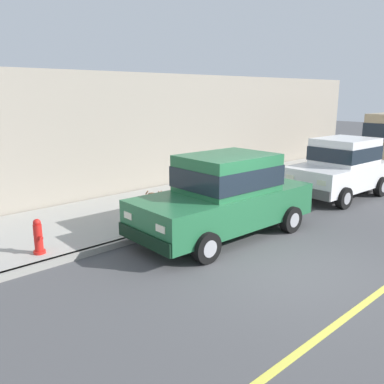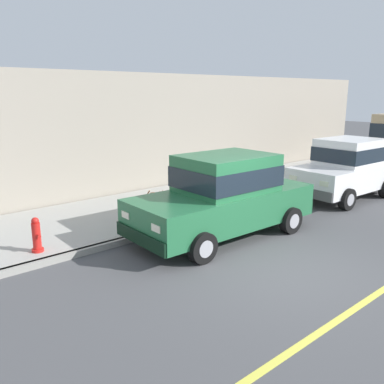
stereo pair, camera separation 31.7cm
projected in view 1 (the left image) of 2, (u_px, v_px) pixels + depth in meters
The scene contains 9 objects.
ground_plane at pixel (289, 268), 7.83m from camera, with size 80.00×80.00×0.00m, color #4C4C4F.
curb at pixel (181, 226), 10.10m from camera, with size 0.16×64.00×0.14m, color gray.
sidewalk at pixel (139, 211), 11.39m from camera, with size 3.60×64.00×0.14m, color #A8A59E.
lane_centre_line at pixel (372, 298), 6.68m from camera, with size 0.12×57.60×0.01m, color #E0D64C.
car_green_sedan at pixel (225, 195), 9.42m from camera, with size 2.11×4.64×1.92m.
car_white_hatchback at pixel (341, 167), 13.03m from camera, with size 2.05×3.86×1.88m.
dog_brown at pixel (155, 196), 11.53m from camera, with size 0.75×0.25×0.49m.
fire_hydrant at pixel (38, 237), 8.11m from camera, with size 0.34×0.24×0.72m.
building_facade at pixel (196, 129), 15.18m from camera, with size 0.50×20.00×3.92m, color #9E9384.
Camera 1 is at (4.07, -6.29, 3.29)m, focal length 37.99 mm.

